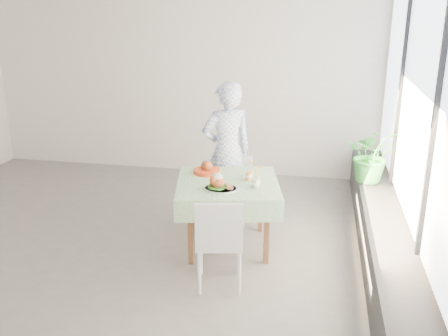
% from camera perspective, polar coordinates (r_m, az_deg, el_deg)
% --- Properties ---
extents(floor, '(6.00, 6.00, 0.00)m').
position_cam_1_polar(floor, '(5.81, -11.41, -7.74)').
color(floor, '#5D5A58').
rests_on(floor, ground).
extents(wall_back, '(6.00, 0.02, 2.80)m').
position_cam_1_polar(wall_back, '(7.68, -5.00, 9.85)').
color(wall_back, white).
rests_on(wall_back, ground).
extents(wall_right, '(0.02, 5.00, 2.80)m').
position_cam_1_polar(wall_right, '(5.01, 21.18, 4.21)').
color(wall_right, white).
rests_on(wall_right, ground).
extents(window_pane, '(0.01, 4.80, 2.18)m').
position_cam_1_polar(window_pane, '(4.96, 21.17, 7.04)').
color(window_pane, '#D1E0F9').
rests_on(window_pane, ground).
extents(window_ledge, '(0.40, 4.80, 0.50)m').
position_cam_1_polar(window_ledge, '(5.35, 17.66, -7.65)').
color(window_ledge, black).
rests_on(window_ledge, ground).
extents(cafe_table, '(1.23, 1.23, 0.74)m').
position_cam_1_polar(cafe_table, '(5.31, 0.43, -4.46)').
color(cafe_table, brown).
rests_on(cafe_table, ground).
extents(chair_far, '(0.39, 0.39, 0.78)m').
position_cam_1_polar(chair_far, '(6.02, 1.11, -3.87)').
color(chair_far, white).
rests_on(chair_far, ground).
extents(chair_near, '(0.49, 0.49, 0.89)m').
position_cam_1_polar(chair_near, '(4.68, -0.55, -10.29)').
color(chair_near, white).
rests_on(chair_near, ground).
extents(diner, '(0.73, 0.65, 1.68)m').
position_cam_1_polar(diner, '(5.96, 0.33, 1.95)').
color(diner, '#7E96CA').
rests_on(diner, ground).
extents(main_dish, '(0.33, 0.33, 0.17)m').
position_cam_1_polar(main_dish, '(4.98, -0.59, -1.87)').
color(main_dish, white).
rests_on(main_dish, cafe_table).
extents(juice_cup_orange, '(0.09, 0.09, 0.25)m').
position_cam_1_polar(juice_cup_orange, '(5.25, 2.91, -0.79)').
color(juice_cup_orange, white).
rests_on(juice_cup_orange, cafe_table).
extents(juice_cup_lemonade, '(0.09, 0.09, 0.26)m').
position_cam_1_polar(juice_cup_lemonade, '(5.03, 3.63, -1.61)').
color(juice_cup_lemonade, white).
rests_on(juice_cup_lemonade, cafe_table).
extents(second_dish, '(0.29, 0.29, 0.14)m').
position_cam_1_polar(second_dish, '(5.46, -1.98, -0.20)').
color(second_dish, red).
rests_on(second_dish, cafe_table).
extents(potted_plant, '(0.60, 0.52, 0.66)m').
position_cam_1_polar(potted_plant, '(6.09, 16.60, 1.44)').
color(potted_plant, '#2A7E3C').
rests_on(potted_plant, window_ledge).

